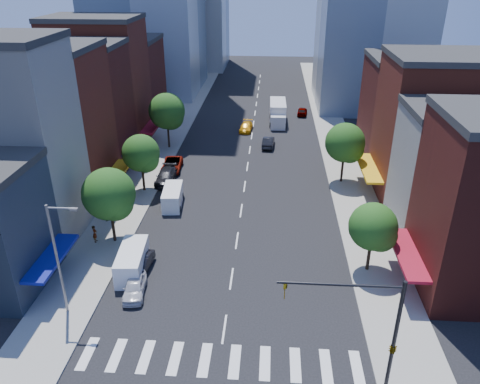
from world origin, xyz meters
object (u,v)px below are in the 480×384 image
(parked_car_second, at_px, (141,264))
(cargo_van_far, at_px, (172,197))
(pedestrian_far, at_px, (106,213))
(parked_car_rear, at_px, (166,176))
(traffic_car_oncoming, at_px, (268,142))
(box_truck, at_px, (278,113))
(traffic_car_far, at_px, (302,111))
(pedestrian_near, at_px, (95,234))
(taxi, at_px, (246,127))
(cargo_van_near, at_px, (132,262))
(parked_car_third, at_px, (172,165))
(parked_car_front, at_px, (135,287))

(parked_car_second, xyz_separation_m, cargo_van_far, (0.34, 12.06, 0.33))
(cargo_van_far, bearing_deg, pedestrian_far, -151.86)
(parked_car_rear, xyz_separation_m, cargo_van_far, (2.01, -5.91, 0.24))
(traffic_car_oncoming, relative_size, box_truck, 0.52)
(traffic_car_oncoming, xyz_separation_m, box_truck, (1.35, 11.36, 0.88))
(traffic_car_far, bearing_deg, box_truck, 53.61)
(parked_car_rear, height_order, box_truck, box_truck)
(pedestrian_near, distance_m, pedestrian_far, 4.00)
(traffic_car_oncoming, height_order, pedestrian_far, pedestrian_far)
(taxi, distance_m, box_truck, 6.75)
(pedestrian_far, bearing_deg, traffic_car_oncoming, 130.46)
(traffic_car_far, bearing_deg, cargo_van_near, 76.67)
(parked_car_second, xyz_separation_m, parked_car_rear, (-1.67, 17.97, 0.09))
(traffic_car_far, bearing_deg, parked_car_third, 61.11)
(traffic_car_oncoming, bearing_deg, parked_car_third, 41.36)
(cargo_van_far, bearing_deg, box_truck, 64.22)
(parked_car_third, height_order, traffic_car_far, parked_car_third)
(cargo_van_far, height_order, taxi, cargo_van_far)
(cargo_van_near, height_order, pedestrian_near, cargo_van_near)
(cargo_van_near, distance_m, traffic_car_oncoming, 33.13)
(parked_car_front, xyz_separation_m, traffic_car_oncoming, (10.07, 33.96, 0.04))
(box_truck, bearing_deg, traffic_car_oncoming, -97.64)
(traffic_car_far, bearing_deg, cargo_van_far, 71.84)
(pedestrian_far, bearing_deg, parked_car_second, 20.88)
(taxi, distance_m, pedestrian_far, 32.19)
(cargo_van_near, distance_m, cargo_van_far, 12.44)
(parked_car_rear, distance_m, taxi, 21.52)
(cargo_van_near, relative_size, traffic_car_oncoming, 1.22)
(pedestrian_far, bearing_deg, cargo_van_far, 108.91)
(parked_car_rear, height_order, cargo_van_near, cargo_van_near)
(traffic_car_far, bearing_deg, parked_car_front, 78.62)
(parked_car_second, relative_size, taxi, 0.91)
(parked_car_rear, bearing_deg, taxi, 65.51)
(parked_car_second, distance_m, taxi, 38.35)
(pedestrian_near, bearing_deg, parked_car_rear, -24.50)
(pedestrian_near, height_order, pedestrian_far, pedestrian_far)
(parked_car_rear, relative_size, traffic_car_far, 1.31)
(parked_car_front, height_order, pedestrian_far, pedestrian_far)
(cargo_van_far, bearing_deg, pedestrian_near, -130.93)
(parked_car_front, distance_m, traffic_car_oncoming, 35.42)
(traffic_car_oncoming, xyz_separation_m, traffic_car_far, (5.64, 16.05, -0.04))
(parked_car_rear, bearing_deg, traffic_car_far, 57.35)
(cargo_van_near, bearing_deg, traffic_car_oncoming, 65.84)
(cargo_van_near, distance_m, pedestrian_far, 9.86)
(parked_car_second, distance_m, cargo_van_far, 12.07)
(parked_car_third, xyz_separation_m, box_truck, (13.42, 20.64, 0.89))
(pedestrian_near, relative_size, pedestrian_far, 0.95)
(pedestrian_far, bearing_deg, parked_car_rear, 143.43)
(parked_car_third, distance_m, pedestrian_far, 14.11)
(parked_car_second, xyz_separation_m, cargo_van_near, (-0.61, -0.34, 0.43))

